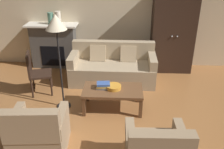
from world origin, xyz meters
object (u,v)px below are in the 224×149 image
fireplace (54,45)px  floor_lamp (56,28)px  fruit_bowl (114,87)px  mantel_vase_jade (51,18)px  armchair_near_left (39,134)px  side_chair_wooden (36,71)px  book_stack (103,85)px  mantel_vase_cream (58,18)px  couch (113,68)px  coffee_table (113,92)px  armoire (172,33)px

fireplace → floor_lamp: bearing=-71.3°
fruit_bowl → mantel_vase_jade: 2.62m
armchair_near_left → side_chair_wooden: bearing=109.0°
side_chair_wooden → armchair_near_left: bearing=-71.0°
book_stack → fireplace: bearing=126.5°
book_stack → floor_lamp: 1.32m
fruit_bowl → side_chair_wooden: (-1.62, 0.50, 0.06)m
floor_lamp → mantel_vase_cream: bearing=103.8°
side_chair_wooden → floor_lamp: size_ratio=0.51×
couch → coffee_table: size_ratio=1.76×
fireplace → coffee_table: bearing=-50.7°
fireplace → armchair_near_left: fireplace is taller
book_stack → mantel_vase_cream: mantel_vase_cream is taller
mantel_vase_cream → armchair_near_left: (0.40, -3.11, -0.96)m
mantel_vase_jade → side_chair_wooden: mantel_vase_jade is taller
armchair_near_left → armoire: bearing=52.2°
armoire → coffee_table: bearing=-125.9°
book_stack → armchair_near_left: size_ratio=0.30×
coffee_table → book_stack: (-0.18, 0.03, 0.11)m
fireplace → couch: fireplace is taller
coffee_table → mantel_vase_jade: bearing=129.5°
coffee_table → book_stack: bearing=169.5°
fruit_bowl → armoire: bearing=54.0°
side_chair_wooden → floor_lamp: 1.32m
couch → floor_lamp: size_ratio=1.08×
book_stack → armchair_near_left: (-0.84, -1.22, -0.16)m
couch → armchair_near_left: bearing=-112.1°
book_stack → armchair_near_left: 1.48m
coffee_table → mantel_vase_jade: (-1.59, 1.93, 0.89)m
fruit_bowl → book_stack: 0.19m
fireplace → coffee_table: 2.53m
fireplace → armchair_near_left: 3.20m
couch → side_chair_wooden: (-1.55, -0.66, 0.19)m
fruit_bowl → floor_lamp: (-0.96, 0.01, 1.09)m
fireplace → side_chair_wooden: (-0.01, -1.42, -0.06)m
couch → fruit_bowl: size_ratio=6.87×
couch → book_stack: bearing=-96.1°
fireplace → mantel_vase_jade: size_ratio=4.49×
fruit_bowl → floor_lamp: 1.45m
couch → fruit_bowl: bearing=-86.6°
couch → side_chair_wooden: 1.69m
couch → armchair_near_left: size_ratio=2.19×
armchair_near_left → floor_lamp: bearing=86.7°
side_chair_wooden → fruit_bowl: bearing=-17.3°
coffee_table → fireplace: bearing=129.3°
coffee_table → mantel_vase_cream: 2.56m
armoire → floor_lamp: 3.01m
mantel_vase_cream → side_chair_wooden: bearing=-97.7°
coffee_table → mantel_vase_jade: 2.66m
mantel_vase_jade → mantel_vase_cream: size_ratio=0.90×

